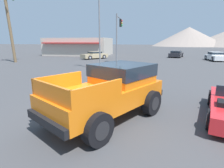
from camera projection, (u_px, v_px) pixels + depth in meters
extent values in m
plane|color=#424244|center=(98.00, 116.00, 6.66)|extent=(320.00, 320.00, 0.00)
cube|color=orange|center=(106.00, 95.00, 6.29)|extent=(4.05, 4.93, 0.67)
cube|color=orange|center=(122.00, 73.00, 6.77)|extent=(2.62, 2.66, 0.72)
cube|color=#1E2833|center=(122.00, 70.00, 6.74)|extent=(2.67, 2.72, 0.46)
cube|color=orange|center=(59.00, 82.00, 5.87)|extent=(0.99, 1.60, 0.48)
cube|color=orange|center=(99.00, 93.00, 4.60)|extent=(0.99, 1.60, 0.48)
cube|color=orange|center=(50.00, 92.00, 4.62)|extent=(1.72, 1.06, 0.48)
cube|color=black|center=(142.00, 89.00, 8.00)|extent=(1.79, 1.15, 0.24)
cube|color=black|center=(46.00, 122.00, 4.67)|extent=(1.79, 1.15, 0.24)
cylinder|color=black|center=(111.00, 92.00, 8.07)|extent=(0.77, 0.99, 0.95)
cylinder|color=#232326|center=(111.00, 92.00, 8.07)|extent=(0.57, 0.63, 0.52)
cylinder|color=black|center=(151.00, 103.00, 6.70)|extent=(0.77, 0.99, 0.95)
cylinder|color=#232326|center=(151.00, 103.00, 6.70)|extent=(0.57, 0.63, 0.52)
cylinder|color=black|center=(57.00, 109.00, 6.06)|extent=(0.77, 0.99, 0.95)
cylinder|color=#232326|center=(57.00, 109.00, 6.06)|extent=(0.57, 0.63, 0.52)
cylinder|color=black|center=(98.00, 129.00, 4.69)|extent=(0.77, 0.99, 0.95)
cylinder|color=#232326|center=(98.00, 129.00, 4.69)|extent=(0.57, 0.63, 0.52)
cylinder|color=black|center=(211.00, 98.00, 7.70)|extent=(0.41, 0.71, 0.68)
cylinder|color=#9E9EA3|center=(211.00, 98.00, 7.70)|extent=(0.33, 0.43, 0.37)
cylinder|color=black|center=(210.00, 119.00, 5.57)|extent=(0.41, 0.71, 0.68)
cylinder|color=#9E9EA3|center=(210.00, 119.00, 5.57)|extent=(0.33, 0.43, 0.37)
cube|color=tan|center=(94.00, 56.00, 28.47)|extent=(4.14, 4.39, 0.61)
cube|color=tan|center=(95.00, 53.00, 28.41)|extent=(2.35, 2.38, 0.39)
cube|color=#1E2833|center=(95.00, 52.00, 28.40)|extent=(2.40, 2.43, 0.23)
cylinder|color=black|center=(90.00, 58.00, 27.07)|extent=(0.59, 0.63, 0.64)
cylinder|color=#9E9EA3|center=(90.00, 58.00, 27.07)|extent=(0.41, 0.42, 0.35)
cylinder|color=black|center=(85.00, 57.00, 28.39)|extent=(0.59, 0.63, 0.64)
cylinder|color=#9E9EA3|center=(85.00, 57.00, 28.39)|extent=(0.41, 0.42, 0.35)
cylinder|color=black|center=(104.00, 57.00, 28.62)|extent=(0.59, 0.63, 0.64)
cylinder|color=#9E9EA3|center=(104.00, 57.00, 28.62)|extent=(0.41, 0.42, 0.35)
cylinder|color=black|center=(98.00, 56.00, 29.94)|extent=(0.59, 0.63, 0.64)
cylinder|color=#9E9EA3|center=(98.00, 56.00, 29.94)|extent=(0.41, 0.42, 0.35)
cube|color=white|center=(215.00, 57.00, 25.65)|extent=(1.93, 4.25, 0.62)
cube|color=white|center=(216.00, 54.00, 25.62)|extent=(1.60, 1.83, 0.47)
cube|color=#1E2833|center=(216.00, 53.00, 25.61)|extent=(1.64, 1.86, 0.28)
cylinder|color=black|center=(213.00, 59.00, 24.57)|extent=(0.25, 0.68, 0.67)
cylinder|color=#9E9EA3|center=(213.00, 59.00, 24.57)|extent=(0.25, 0.38, 0.37)
cylinder|color=black|center=(217.00, 58.00, 26.80)|extent=(0.25, 0.68, 0.67)
cylinder|color=#9E9EA3|center=(217.00, 58.00, 26.80)|extent=(0.25, 0.38, 0.37)
cylinder|color=black|center=(206.00, 58.00, 27.05)|extent=(0.25, 0.68, 0.67)
cylinder|color=#9E9EA3|center=(206.00, 58.00, 27.05)|extent=(0.25, 0.38, 0.37)
cube|color=#232328|center=(176.00, 55.00, 31.50)|extent=(3.11, 4.77, 0.58)
cube|color=#232328|center=(176.00, 52.00, 31.29)|extent=(2.12, 2.27, 0.38)
cube|color=#1E2833|center=(176.00, 52.00, 31.28)|extent=(2.16, 2.31, 0.23)
cylinder|color=black|center=(173.00, 55.00, 33.11)|extent=(0.41, 0.69, 0.65)
cylinder|color=#9E9EA3|center=(173.00, 55.00, 33.11)|extent=(0.33, 0.41, 0.36)
cylinder|color=black|center=(182.00, 55.00, 32.26)|extent=(0.41, 0.69, 0.65)
cylinder|color=#9E9EA3|center=(182.00, 55.00, 32.26)|extent=(0.33, 0.41, 0.36)
cylinder|color=black|center=(169.00, 56.00, 30.80)|extent=(0.41, 0.69, 0.65)
cylinder|color=#9E9EA3|center=(169.00, 56.00, 30.80)|extent=(0.33, 0.41, 0.36)
cylinder|color=black|center=(180.00, 56.00, 29.95)|extent=(0.41, 0.69, 0.65)
cylinder|color=#9E9EA3|center=(180.00, 56.00, 29.95)|extent=(0.33, 0.41, 0.36)
cube|color=#334C9E|center=(97.00, 53.00, 36.37)|extent=(4.27, 4.36, 0.53)
cube|color=#334C9E|center=(97.00, 50.00, 36.31)|extent=(2.38, 2.39, 0.47)
cube|color=#1E2833|center=(97.00, 50.00, 36.30)|extent=(2.44, 2.45, 0.28)
cylinder|color=black|center=(93.00, 54.00, 34.98)|extent=(0.61, 0.62, 0.65)
cylinder|color=#9E9EA3|center=(93.00, 54.00, 34.98)|extent=(0.42, 0.42, 0.36)
cylinder|color=black|center=(89.00, 53.00, 36.34)|extent=(0.61, 0.62, 0.65)
cylinder|color=#9E9EA3|center=(89.00, 53.00, 36.34)|extent=(0.42, 0.42, 0.36)
cylinder|color=black|center=(104.00, 53.00, 36.46)|extent=(0.61, 0.62, 0.65)
cylinder|color=#9E9EA3|center=(104.00, 53.00, 36.46)|extent=(0.42, 0.42, 0.36)
cylinder|color=black|center=(100.00, 53.00, 37.82)|extent=(0.61, 0.62, 0.65)
cylinder|color=#9E9EA3|center=(100.00, 53.00, 37.82)|extent=(0.42, 0.42, 0.36)
cylinder|color=slate|center=(117.00, 40.00, 19.78)|extent=(0.16, 0.16, 5.74)
cylinder|color=slate|center=(119.00, 18.00, 20.60)|extent=(0.11, 3.04, 0.11)
cube|color=black|center=(121.00, 23.00, 21.82)|extent=(0.26, 0.34, 0.90)
sphere|color=red|center=(122.00, 21.00, 21.72)|extent=(0.20, 0.20, 0.20)
sphere|color=orange|center=(122.00, 23.00, 21.79)|extent=(0.20, 0.20, 0.20)
sphere|color=green|center=(122.00, 25.00, 21.85)|extent=(0.20, 0.20, 0.20)
cylinder|color=slate|center=(99.00, 26.00, 16.52)|extent=(0.14, 0.14, 8.29)
cylinder|color=brown|center=(10.00, 28.00, 22.58)|extent=(0.36, 0.75, 8.84)
cube|color=#BCB2A3|center=(79.00, 47.00, 36.52)|extent=(12.67, 7.91, 3.44)
cube|color=red|center=(70.00, 43.00, 32.24)|extent=(11.40, 0.70, 0.20)
cone|color=gray|center=(189.00, 37.00, 104.09)|extent=(42.55, 42.55, 11.07)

